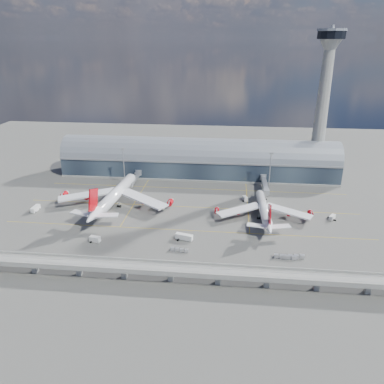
# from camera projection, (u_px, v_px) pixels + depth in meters

# --- Properties ---
(ground) EXTENTS (500.00, 500.00, 0.00)m
(ground) POSITION_uv_depth(u_px,v_px,m) (186.00, 222.00, 209.00)
(ground) COLOR #474744
(ground) RESTS_ON ground
(taxi_lines) EXTENTS (200.00, 80.12, 0.01)m
(taxi_lines) POSITION_uv_depth(u_px,v_px,m) (190.00, 205.00, 229.32)
(taxi_lines) COLOR gold
(taxi_lines) RESTS_ON ground
(terminal) EXTENTS (200.00, 30.00, 28.00)m
(terminal) POSITION_uv_depth(u_px,v_px,m) (198.00, 160.00, 276.39)
(terminal) COLOR #202A36
(terminal) RESTS_ON ground
(control_tower) EXTENTS (19.00, 19.00, 103.00)m
(control_tower) POSITION_uv_depth(u_px,v_px,m) (322.00, 106.00, 257.49)
(control_tower) COLOR gray
(control_tower) RESTS_ON ground
(guideway) EXTENTS (220.00, 8.50, 7.20)m
(guideway) POSITION_uv_depth(u_px,v_px,m) (170.00, 270.00, 156.40)
(guideway) COLOR gray
(guideway) RESTS_ON ground
(floodlight_mast_left) EXTENTS (3.00, 0.70, 25.70)m
(floodlight_mast_left) POSITION_uv_depth(u_px,v_px,m) (124.00, 165.00, 259.19)
(floodlight_mast_left) COLOR gray
(floodlight_mast_left) RESTS_ON ground
(floodlight_mast_right) EXTENTS (3.00, 0.70, 25.70)m
(floodlight_mast_right) POSITION_uv_depth(u_px,v_px,m) (270.00, 170.00, 249.58)
(floodlight_mast_right) COLOR gray
(floodlight_mast_right) RESTS_ON ground
(airliner_left) EXTENTS (72.18, 75.86, 23.10)m
(airliner_left) POSITION_uv_depth(u_px,v_px,m) (114.00, 196.00, 226.73)
(airliner_left) COLOR white
(airliner_left) RESTS_ON ground
(airliner_right) EXTENTS (56.09, 58.62, 18.61)m
(airliner_right) POSITION_uv_depth(u_px,v_px,m) (264.00, 210.00, 212.00)
(airliner_right) COLOR white
(airliner_right) RESTS_ON ground
(jet_bridge_left) EXTENTS (4.40, 28.00, 7.25)m
(jet_bridge_left) POSITION_uv_depth(u_px,v_px,m) (135.00, 178.00, 259.94)
(jet_bridge_left) COLOR gray
(jet_bridge_left) RESTS_ON ground
(jet_bridge_right) EXTENTS (4.40, 32.00, 7.25)m
(jet_bridge_right) POSITION_uv_depth(u_px,v_px,m) (264.00, 183.00, 249.60)
(jet_bridge_right) COLOR gray
(jet_bridge_right) RESTS_ON ground
(service_truck_0) EXTENTS (2.79, 7.55, 3.11)m
(service_truck_0) POSITION_uv_depth(u_px,v_px,m) (36.00, 209.00, 221.19)
(service_truck_0) COLOR silver
(service_truck_0) RESTS_ON ground
(service_truck_1) EXTENTS (5.69, 3.48, 3.08)m
(service_truck_1) POSITION_uv_depth(u_px,v_px,m) (95.00, 239.00, 187.66)
(service_truck_1) COLOR silver
(service_truck_1) RESTS_ON ground
(service_truck_2) EXTENTS (9.23, 4.62, 3.22)m
(service_truck_2) POSITION_uv_depth(u_px,v_px,m) (184.00, 237.00, 189.61)
(service_truck_2) COLOR silver
(service_truck_2) RESTS_ON ground
(service_truck_3) EXTENTS (4.61, 5.56, 2.57)m
(service_truck_3) POSITION_uv_depth(u_px,v_px,m) (332.00, 217.00, 211.20)
(service_truck_3) COLOR silver
(service_truck_3) RESTS_ON ground
(service_truck_4) EXTENTS (3.49, 5.24, 2.79)m
(service_truck_4) POSITION_uv_depth(u_px,v_px,m) (245.00, 199.00, 235.55)
(service_truck_4) COLOR silver
(service_truck_4) RESTS_ON ground
(service_truck_5) EXTENTS (6.57, 4.34, 2.97)m
(service_truck_5) POSITION_uv_depth(u_px,v_px,m) (160.00, 206.00, 224.82)
(service_truck_5) COLOR silver
(service_truck_5) RESTS_ON ground
(cargo_train_0) EXTENTS (9.28, 2.85, 1.53)m
(cargo_train_0) POSITION_uv_depth(u_px,v_px,m) (180.00, 250.00, 179.68)
(cargo_train_0) COLOR gray
(cargo_train_0) RESTS_ON ground
(cargo_train_1) EXTENTS (11.01, 3.07, 1.81)m
(cargo_train_1) POSITION_uv_depth(u_px,v_px,m) (293.00, 257.00, 173.77)
(cargo_train_1) COLOR gray
(cargo_train_1) RESTS_ON ground
(cargo_train_2) EXTENTS (10.51, 2.69, 1.73)m
(cargo_train_2) POSITION_uv_depth(u_px,v_px,m) (285.00, 257.00, 173.68)
(cargo_train_2) COLOR gray
(cargo_train_2) RESTS_ON ground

